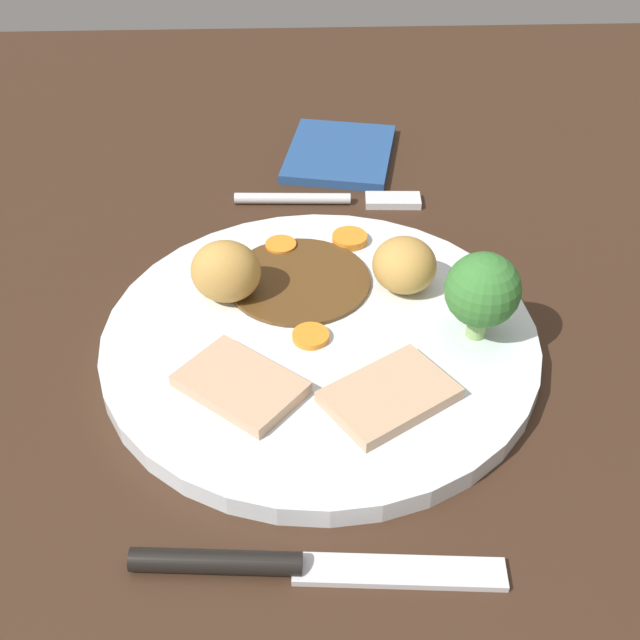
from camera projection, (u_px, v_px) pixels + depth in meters
dining_table at (312, 390)px, 51.78cm from camera, size 120.00×84.00×3.60cm
dinner_plate at (320, 340)px, 51.75cm from camera, size 27.95×27.95×1.40cm
gravy_pool at (299, 280)px, 55.26cm from camera, size 9.87×9.87×0.30cm
meat_slice_main at (389, 395)px, 46.37cm from camera, size 8.04×8.71×0.80cm
meat_slice_under at (240, 384)px, 47.07cm from camera, size 8.16×8.45×0.80cm
roast_potato_left at (404, 265)px, 53.69cm from camera, size 6.07×6.08×3.76cm
roast_potato_right at (226, 272)px, 52.67cm from camera, size 4.21×4.92×4.31cm
carrot_coin_front at (350, 239)px, 58.93cm from camera, size 2.58×2.58×0.58cm
carrot_coin_back at (281, 246)px, 58.30cm from camera, size 2.26×2.26×0.48cm
carrot_coin_side at (307, 336)px, 50.67cm from camera, size 2.36×2.36×0.41cm
broccoli_floret at (483, 291)px, 48.83cm from camera, size 4.71×4.71×5.97cm
fork at (334, 199)px, 65.64cm from camera, size 2.20×15.30×0.90cm
knife at (283, 565)px, 39.28cm from camera, size 2.74×18.56×1.20cm
folded_napkin at (340, 153)px, 71.60cm from camera, size 12.54×10.97×0.80cm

